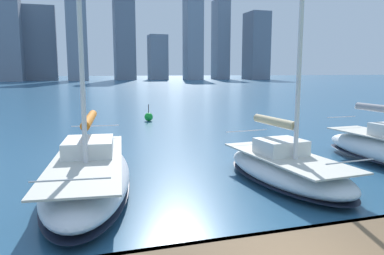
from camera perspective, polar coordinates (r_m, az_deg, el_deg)
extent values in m
cube|color=#473828|center=(8.75, 10.61, -15.86)|extent=(28.00, 0.16, 0.10)
cylinder|color=#473828|center=(8.75, 11.10, -18.07)|extent=(0.28, 0.28, 0.50)
cube|color=slate|center=(182.88, 9.77, 12.11)|extent=(9.14, 11.89, 31.00)
cube|color=gray|center=(184.56, 4.38, 13.12)|extent=(6.41, 9.11, 37.05)
cube|color=gray|center=(173.11, 0.16, 13.74)|extent=(7.44, 8.63, 38.87)
cube|color=gray|center=(175.64, -5.24, 10.59)|extent=(8.24, 8.18, 20.24)
cube|color=slate|center=(173.76, -10.34, 15.13)|extent=(8.74, 10.56, 48.16)
cube|color=gray|center=(163.53, -17.24, 14.37)|extent=(8.00, 9.98, 42.88)
cube|color=slate|center=(171.22, -22.30, 11.76)|extent=(13.96, 6.36, 30.49)
cube|color=gray|center=(164.90, -26.47, 12.10)|extent=(11.14, 11.33, 33.08)
cylinder|color=silver|center=(20.87, 21.81, 1.51)|extent=(1.77, 0.12, 0.04)
ellipsoid|color=silver|center=(14.42, 14.18, -6.35)|extent=(3.19, 6.84, 0.98)
ellipsoid|color=black|center=(14.49, 14.14, -7.38)|extent=(3.20, 6.88, 0.10)
cube|color=beige|center=(14.30, 14.25, -4.33)|extent=(2.64, 6.01, 0.06)
cube|color=silver|center=(14.56, 13.39, -2.85)|extent=(1.73, 1.58, 0.55)
cylinder|color=silver|center=(14.83, 12.40, 0.44)|extent=(0.32, 2.80, 0.12)
cylinder|color=#C6B284|center=(14.82, 12.41, 0.90)|extent=(0.51, 2.59, 0.32)
cylinder|color=silver|center=(11.90, 22.95, -4.81)|extent=(1.76, 0.17, 0.04)
cylinder|color=silver|center=(16.68, 8.35, -0.50)|extent=(2.03, 0.19, 0.04)
ellipsoid|color=white|center=(13.57, -15.49, -7.02)|extent=(3.84, 9.74, 1.13)
ellipsoid|color=black|center=(13.66, -15.43, -8.28)|extent=(3.86, 9.79, 0.10)
cube|color=beige|center=(13.42, -15.59, -4.57)|extent=(3.21, 8.55, 0.06)
cube|color=silver|center=(13.91, -15.45, -2.82)|extent=(1.90, 2.26, 0.55)
cylinder|color=silver|center=(14.49, -15.35, 0.74)|extent=(0.57, 3.97, 0.12)
cylinder|color=orange|center=(14.47, -15.37, 1.21)|extent=(0.73, 3.68, 0.32)
cylinder|color=silver|center=(9.09, -18.01, -7.60)|extent=(1.81, 0.24, 0.04)
cylinder|color=silver|center=(17.51, -14.51, 0.25)|extent=(2.09, 0.28, 0.04)
sphere|color=green|center=(31.26, -6.63, 1.61)|extent=(0.70, 0.70, 0.70)
cylinder|color=black|center=(31.18, -6.65, 2.89)|extent=(0.06, 0.06, 0.70)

